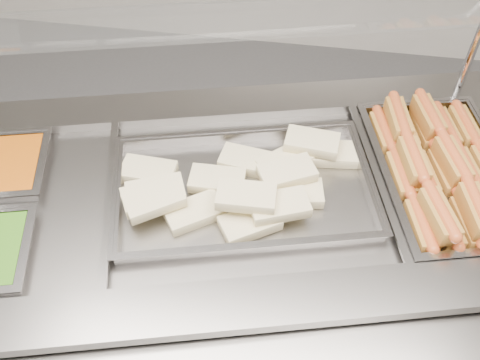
# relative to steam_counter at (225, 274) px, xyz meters

# --- Properties ---
(steam_counter) EXTENTS (2.05, 1.29, 0.91)m
(steam_counter) POSITION_rel_steam_counter_xyz_m (0.00, 0.00, 0.00)
(steam_counter) COLOR gray
(steam_counter) RESTS_ON ground
(sneeze_guard) EXTENTS (1.69, 0.70, 0.45)m
(sneeze_guard) POSITION_rel_steam_counter_xyz_m (-0.06, 0.21, 0.82)
(sneeze_guard) COLOR silver
(sneeze_guard) RESTS_ON steam_counter
(pan_hotdogs) EXTENTS (0.47, 0.62, 0.10)m
(pan_hotdogs) POSITION_rel_steam_counter_xyz_m (0.61, 0.16, 0.41)
(pan_hotdogs) COLOR gray
(pan_hotdogs) RESTS_ON steam_counter
(pan_wraps) EXTENTS (0.77, 0.56, 0.07)m
(pan_wraps) POSITION_rel_steam_counter_xyz_m (0.06, 0.02, 0.43)
(pan_wraps) COLOR gray
(pan_wraps) RESTS_ON steam_counter
(hotdogs_in_buns) EXTENTS (0.42, 0.58, 0.12)m
(hotdogs_in_buns) POSITION_rel_steam_counter_xyz_m (0.60, 0.16, 0.46)
(hotdogs_in_buns) COLOR #925A1E
(hotdogs_in_buns) RESTS_ON pan_hotdogs
(tortilla_wraps) EXTENTS (0.67, 0.41, 0.10)m
(tortilla_wraps) POSITION_rel_steam_counter_xyz_m (0.04, 0.01, 0.46)
(tortilla_wraps) COLOR beige
(tortilla_wraps) RESTS_ON pan_wraps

